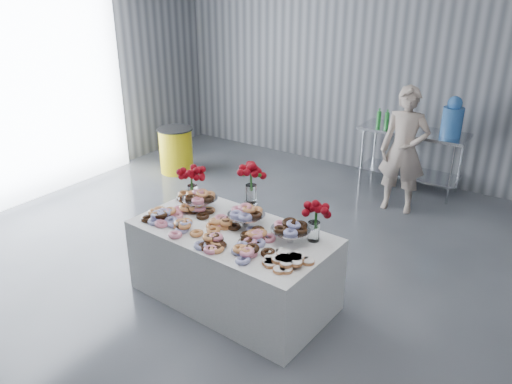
% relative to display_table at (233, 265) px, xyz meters
% --- Properties ---
extents(ground, '(9.00, 9.00, 0.00)m').
position_rel_display_table_xyz_m(ground, '(0.14, -0.41, -0.38)').
color(ground, '#383B40').
rests_on(ground, ground).
extents(room_walls, '(8.04, 9.04, 4.02)m').
position_rel_display_table_xyz_m(room_walls, '(-0.14, -0.34, 2.26)').
color(room_walls, gray).
rests_on(room_walls, ground).
extents(display_table, '(1.95, 1.10, 0.75)m').
position_rel_display_table_xyz_m(display_table, '(0.00, 0.00, 0.00)').
color(display_table, white).
rests_on(display_table, ground).
extents(prep_table, '(1.50, 0.60, 0.90)m').
position_rel_display_table_xyz_m(prep_table, '(0.49, 3.69, 0.24)').
color(prep_table, silver).
rests_on(prep_table, ground).
extents(donut_mounds, '(1.85, 0.90, 0.09)m').
position_rel_display_table_xyz_m(donut_mounds, '(-0.00, -0.05, 0.42)').
color(donut_mounds, '#D68F4E').
rests_on(donut_mounds, display_table).
extents(cake_stand_left, '(0.36, 0.36, 0.17)m').
position_rel_display_table_xyz_m(cake_stand_left, '(-0.54, 0.18, 0.52)').
color(cake_stand_left, silver).
rests_on(cake_stand_left, display_table).
extents(cake_stand_mid, '(0.36, 0.36, 0.17)m').
position_rel_display_table_xyz_m(cake_stand_mid, '(0.06, 0.15, 0.52)').
color(cake_stand_mid, silver).
rests_on(cake_stand_mid, display_table).
extents(cake_stand_right, '(0.36, 0.36, 0.17)m').
position_rel_display_table_xyz_m(cake_stand_right, '(0.56, 0.12, 0.52)').
color(cake_stand_right, silver).
rests_on(cake_stand_right, display_table).
extents(danish_pile, '(0.48, 0.48, 0.11)m').
position_rel_display_table_xyz_m(danish_pile, '(0.74, -0.19, 0.43)').
color(danish_pile, white).
rests_on(danish_pile, display_table).
extents(bouquet_left, '(0.26, 0.26, 0.42)m').
position_rel_display_table_xyz_m(bouquet_left, '(-0.73, 0.29, 0.67)').
color(bouquet_left, white).
rests_on(bouquet_left, display_table).
extents(bouquet_right, '(0.26, 0.26, 0.42)m').
position_rel_display_table_xyz_m(bouquet_right, '(0.72, 0.26, 0.67)').
color(bouquet_right, white).
rests_on(bouquet_right, display_table).
extents(bouquet_center, '(0.26, 0.26, 0.57)m').
position_rel_display_table_xyz_m(bouquet_center, '(-0.03, 0.35, 0.75)').
color(bouquet_center, silver).
rests_on(bouquet_center, display_table).
extents(water_jug, '(0.28, 0.28, 0.55)m').
position_rel_display_table_xyz_m(water_jug, '(0.99, 3.69, 0.77)').
color(water_jug, '#3B7BCB').
rests_on(water_jug, prep_table).
extents(drink_bottles, '(0.54, 0.08, 0.27)m').
position_rel_display_table_xyz_m(drink_bottles, '(0.17, 3.59, 0.66)').
color(drink_bottles, '#268C33').
rests_on(drink_bottles, prep_table).
extents(person, '(0.66, 0.49, 1.68)m').
position_rel_display_table_xyz_m(person, '(0.62, 2.91, 0.46)').
color(person, '#CC8C93').
rests_on(person, ground).
extents(trash_barrel, '(0.57, 0.57, 0.73)m').
position_rel_display_table_xyz_m(trash_barrel, '(-2.82, 2.26, -0.01)').
color(trash_barrel, yellow).
rests_on(trash_barrel, ground).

